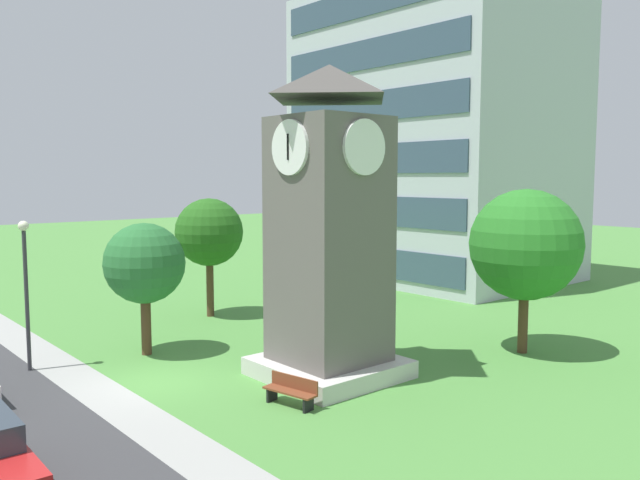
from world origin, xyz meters
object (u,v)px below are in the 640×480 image
(tree_streetside, at_px, (144,264))
(tree_by_building, at_px, (525,245))
(park_bench, at_px, (291,391))
(tree_near_tower, at_px, (209,233))
(street_lamp, at_px, (26,277))
(clock_tower, at_px, (329,240))

(tree_streetside, bearing_deg, tree_by_building, 50.38)
(park_bench, relative_size, tree_near_tower, 0.32)
(park_bench, xyz_separation_m, tree_streetside, (-8.06, -0.81, 3.09))
(park_bench, bearing_deg, street_lamp, -150.99)
(park_bench, bearing_deg, clock_tower, 117.13)
(clock_tower, xyz_separation_m, tree_streetside, (-6.64, -3.58, -1.18))
(street_lamp, relative_size, tree_near_tower, 0.92)
(tree_near_tower, bearing_deg, street_lamp, -69.47)
(park_bench, distance_m, tree_streetside, 8.67)
(tree_by_building, bearing_deg, park_bench, -97.07)
(street_lamp, xyz_separation_m, tree_streetside, (0.77, 4.09, 0.19))
(tree_by_building, bearing_deg, clock_tower, -109.41)
(tree_streetside, bearing_deg, park_bench, 5.71)
(park_bench, bearing_deg, tree_by_building, 82.93)
(clock_tower, bearing_deg, tree_streetside, -151.67)
(clock_tower, height_order, tree_streetside, clock_tower)
(clock_tower, xyz_separation_m, tree_near_tower, (-10.99, 1.87, -0.58))
(tree_near_tower, bearing_deg, park_bench, -20.53)
(park_bench, bearing_deg, tree_streetside, -174.29)
(street_lamp, distance_m, tree_streetside, 4.17)
(tree_by_building, relative_size, tree_near_tower, 1.10)
(tree_streetside, relative_size, tree_by_building, 0.80)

